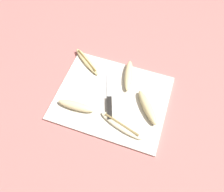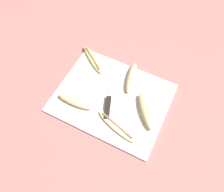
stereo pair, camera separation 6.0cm
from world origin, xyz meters
name	(u,v)px [view 1 (the left image)]	position (x,y,z in m)	size (l,w,h in m)	color
ground_plane	(112,98)	(0.00, 0.00, 0.00)	(4.00, 4.00, 0.00)	#B76B66
cutting_board	(112,98)	(0.00, 0.00, 0.01)	(0.47, 0.37, 0.01)	silver
knife	(109,104)	(0.00, -0.04, 0.02)	(0.10, 0.22, 0.02)	black
banana_mellow_near	(147,107)	(0.16, -0.01, 0.03)	(0.13, 0.15, 0.03)	beige
banana_ripe_center	(129,75)	(0.04, 0.12, 0.03)	(0.07, 0.17, 0.03)	beige
banana_soft_right	(76,106)	(-0.12, -0.10, 0.03)	(0.16, 0.04, 0.03)	beige
banana_spotted_left	(87,62)	(-0.17, 0.14, 0.02)	(0.17, 0.14, 0.02)	#DBC684
banana_bright_far	(122,125)	(0.08, -0.11, 0.02)	(0.20, 0.09, 0.02)	beige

